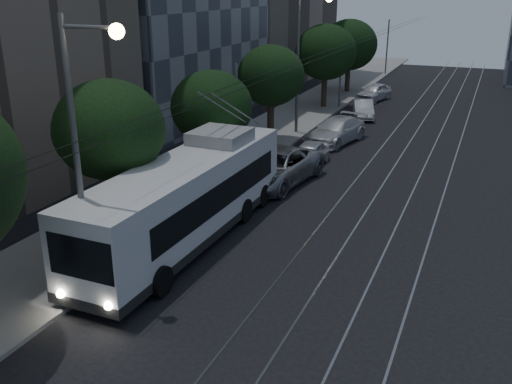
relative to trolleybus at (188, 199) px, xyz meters
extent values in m
plane|color=black|center=(4.10, -2.77, -1.76)|extent=(120.00, 120.00, 0.00)
cube|color=gray|center=(-3.40, 17.23, -1.68)|extent=(5.00, 90.00, 0.15)
cube|color=gray|center=(4.38, 17.23, -1.75)|extent=(0.08, 90.00, 0.02)
cube|color=gray|center=(5.82, 17.23, -1.75)|extent=(0.08, 90.00, 0.02)
cube|color=gray|center=(7.38, 17.23, -1.75)|extent=(0.08, 90.00, 0.02)
cube|color=gray|center=(8.82, 17.23, -1.75)|extent=(0.08, 90.00, 0.02)
cylinder|color=black|center=(0.25, 17.23, 3.84)|extent=(0.02, 90.00, 0.02)
cylinder|color=black|center=(0.95, 17.23, 3.84)|extent=(0.02, 90.00, 0.02)
cylinder|color=slate|center=(-1.20, 7.23, 1.24)|extent=(0.14, 0.14, 6.00)
cylinder|color=slate|center=(-1.20, 27.23, 1.24)|extent=(0.14, 0.14, 6.00)
cylinder|color=slate|center=(-1.20, 47.23, 1.24)|extent=(0.14, 0.14, 6.00)
cube|color=silver|center=(0.00, -0.17, 0.07)|extent=(2.83, 12.41, 2.94)
cube|color=black|center=(0.00, -0.17, -1.24)|extent=(2.87, 12.45, 0.36)
cube|color=black|center=(0.00, 0.34, 0.20)|extent=(2.85, 9.83, 1.08)
cube|color=black|center=(0.00, -6.32, 0.35)|extent=(2.33, 0.12, 1.34)
cube|color=black|center=(0.00, 5.98, 0.30)|extent=(2.13, 0.12, 1.03)
cube|color=#2AFF5F|center=(0.00, -6.32, 1.28)|extent=(1.65, 0.09, 0.33)
cube|color=gray|center=(0.00, 2.92, 1.80)|extent=(2.26, 2.30, 0.52)
sphere|color=white|center=(-0.88, -6.37, -0.99)|extent=(0.27, 0.27, 0.27)
sphere|color=white|center=(0.88, -6.37, -0.99)|extent=(0.27, 0.27, 0.27)
cylinder|color=slate|center=(-0.31, 4.00, 2.74)|extent=(0.06, 4.66, 2.25)
cylinder|color=slate|center=(0.31, 4.00, 2.74)|extent=(0.06, 4.66, 2.25)
cylinder|color=black|center=(-1.26, -4.13, -1.24)|extent=(0.31, 1.03, 1.03)
cylinder|color=black|center=(1.26, -4.13, -1.24)|extent=(0.31, 1.03, 1.03)
cylinder|color=black|center=(-1.26, 2.55, -1.24)|extent=(0.31, 1.03, 1.03)
cylinder|color=black|center=(1.26, 2.55, -1.24)|extent=(0.31, 1.03, 1.03)
cylinder|color=black|center=(-1.26, 4.53, -1.24)|extent=(0.31, 1.03, 1.03)
cylinder|color=black|center=(1.26, 4.53, -1.24)|extent=(0.31, 1.03, 1.03)
imported|color=#929398|center=(0.72, 7.71, -0.88)|extent=(3.78, 6.66, 1.75)
imported|color=#B8B8BD|center=(1.35, 11.23, -1.09)|extent=(1.60, 3.94, 1.34)
imported|color=#BCBDC1|center=(1.40, 16.73, -0.97)|extent=(3.32, 5.76, 1.57)
imported|color=#BABABF|center=(1.40, 24.58, -1.10)|extent=(2.49, 4.24, 1.32)
imported|color=silver|center=(0.71, 31.77, -1.01)|extent=(2.73, 4.66, 1.49)
cylinder|color=black|center=(-2.85, -0.75, -0.35)|extent=(0.44, 0.44, 2.81)
ellipsoid|color=black|center=(-2.85, -0.75, 2.64)|extent=(4.25, 4.25, 3.82)
cylinder|color=black|center=(-2.40, 6.87, -0.59)|extent=(0.44, 0.44, 2.33)
ellipsoid|color=black|center=(-2.40, 6.87, 2.10)|extent=(4.07, 4.07, 3.66)
cylinder|color=black|center=(-2.40, 14.94, -0.38)|extent=(0.44, 0.44, 2.75)
ellipsoid|color=black|center=(-2.40, 14.94, 2.55)|extent=(4.15, 4.15, 3.74)
cylinder|color=black|center=(-2.40, 26.90, -0.42)|extent=(0.44, 0.44, 2.68)
ellipsoid|color=black|center=(-2.40, 26.90, 2.75)|extent=(4.89, 4.89, 4.40)
cylinder|color=black|center=(-2.40, 34.59, -0.51)|extent=(0.44, 0.44, 2.49)
ellipsoid|color=black|center=(-2.40, 34.59, 2.64)|extent=(5.09, 5.09, 4.58)
cylinder|color=slate|center=(-1.10, -4.75, 2.65)|extent=(0.20, 0.20, 8.82)
cylinder|color=slate|center=(-0.13, -4.75, 6.71)|extent=(1.94, 0.12, 0.12)
sphere|color=#FFD28C|center=(0.75, -4.75, 6.62)|extent=(0.44, 0.44, 0.44)
cylinder|color=slate|center=(-1.70, 17.92, 2.86)|extent=(0.20, 0.20, 9.23)
camera|label=1|loc=(10.44, -18.05, 7.82)|focal=40.00mm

